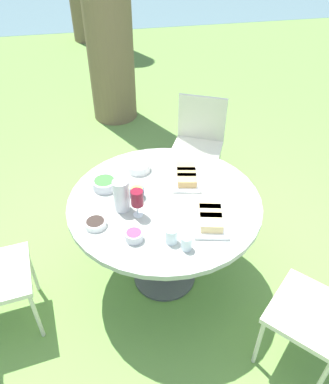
{
  "coord_description": "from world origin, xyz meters",
  "views": [
    {
      "loc": [
        -0.38,
        -1.79,
        2.28
      ],
      "look_at": [
        0.0,
        0.0,
        0.82
      ],
      "focal_mm": 35.0,
      "sensor_mm": 36.0,
      "label": 1
    }
  ],
  "objects_px": {
    "chair_near_right": "(329,313)",
    "wine_glass": "(137,199)",
    "chair_far_back": "(199,139)",
    "water_pitcher": "(121,195)",
    "dining_table": "(164,212)"
  },
  "relations": [
    {
      "from": "chair_near_right",
      "to": "wine_glass",
      "type": "relative_size",
      "value": 4.84
    },
    {
      "from": "chair_far_back",
      "to": "water_pitcher",
      "type": "height_order",
      "value": "water_pitcher"
    },
    {
      "from": "dining_table",
      "to": "chair_near_right",
      "type": "distance_m",
      "value": 1.11
    },
    {
      "from": "dining_table",
      "to": "chair_far_back",
      "type": "xyz_separation_m",
      "value": [
        0.54,
        1.07,
        -0.13
      ]
    },
    {
      "from": "chair_far_back",
      "to": "water_pitcher",
      "type": "distance_m",
      "value": 1.41
    },
    {
      "from": "water_pitcher",
      "to": "wine_glass",
      "type": "relative_size",
      "value": 1.13
    },
    {
      "from": "chair_near_right",
      "to": "dining_table",
      "type": "bearing_deg",
      "value": 131.06
    },
    {
      "from": "water_pitcher",
      "to": "wine_glass",
      "type": "height_order",
      "value": "water_pitcher"
    },
    {
      "from": "chair_far_back",
      "to": "dining_table",
      "type": "bearing_deg",
      "value": -117.01
    },
    {
      "from": "dining_table",
      "to": "chair_far_back",
      "type": "distance_m",
      "value": 1.21
    },
    {
      "from": "chair_far_back",
      "to": "chair_near_right",
      "type": "bearing_deg",
      "value": -84.51
    },
    {
      "from": "chair_near_right",
      "to": "chair_far_back",
      "type": "distance_m",
      "value": 1.91
    },
    {
      "from": "chair_near_right",
      "to": "water_pitcher",
      "type": "distance_m",
      "value": 1.32
    },
    {
      "from": "dining_table",
      "to": "chair_far_back",
      "type": "bearing_deg",
      "value": 62.99
    },
    {
      "from": "dining_table",
      "to": "water_pitcher",
      "type": "xyz_separation_m",
      "value": [
        -0.27,
        -0.03,
        0.21
      ]
    }
  ]
}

